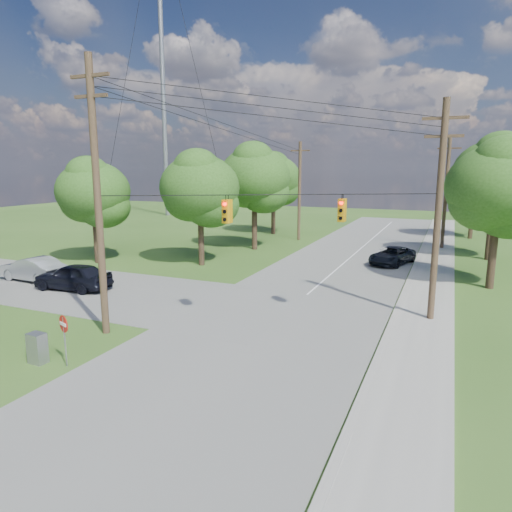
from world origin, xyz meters
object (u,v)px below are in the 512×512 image
at_px(control_cabinet, 37,348).
at_px(do_not_enter_sign, 64,329).
at_px(car_main_north, 392,256).
at_px(pole_sw, 97,195).
at_px(pole_north_w, 299,190).
at_px(car_cross_silver, 32,269).
at_px(pole_north_e, 446,193).
at_px(pole_ne, 438,209).
at_px(car_cross_dark, 73,276).

bearing_deg(control_cabinet, do_not_enter_sign, 13.17).
relative_size(car_main_north, control_cabinet, 4.02).
distance_m(pole_sw, pole_north_w, 29.62).
xyz_separation_m(pole_sw, car_cross_silver, (-11.13, 5.76, -5.40)).
distance_m(pole_north_e, control_cabinet, 36.21).
relative_size(pole_ne, car_cross_dark, 2.17).
xyz_separation_m(car_cross_dark, do_not_enter_sign, (8.03, -8.49, 0.63)).
xyz_separation_m(car_cross_dark, control_cabinet, (6.81, -8.70, -0.26)).
distance_m(pole_sw, pole_ne, 15.51).
height_order(pole_ne, pole_north_w, pole_ne).
distance_m(pole_sw, car_cross_silver, 13.65).
height_order(pole_north_w, car_main_north, pole_north_w).
xyz_separation_m(pole_ne, car_cross_dark, (-20.43, -2.54, -4.61)).
relative_size(pole_ne, pole_north_w, 1.05).
xyz_separation_m(car_main_north, do_not_enter_sign, (-9.00, -24.06, 0.79)).
bearing_deg(car_cross_silver, pole_north_w, 158.77).
relative_size(pole_sw, do_not_enter_sign, 5.97).
distance_m(car_cross_silver, do_not_enter_sign, 15.31).
xyz_separation_m(pole_sw, pole_north_w, (-0.40, 29.60, -1.10)).
relative_size(car_cross_silver, car_main_north, 1.00).
relative_size(car_main_north, do_not_enter_sign, 2.39).
relative_size(pole_ne, control_cabinet, 8.80).
distance_m(pole_sw, do_not_enter_sign, 5.95).
relative_size(pole_sw, car_cross_dark, 2.48).
height_order(pole_north_w, do_not_enter_sign, pole_north_w).
relative_size(pole_sw, pole_north_e, 1.20).
bearing_deg(pole_ne, do_not_enter_sign, -138.35).
bearing_deg(car_main_north, pole_sw, -99.25).
distance_m(car_cross_silver, car_main_north, 25.92).
xyz_separation_m(pole_north_w, car_cross_dark, (-6.53, -24.54, -4.27)).
relative_size(pole_sw, car_cross_silver, 2.50).
xyz_separation_m(car_cross_silver, do_not_enter_sign, (12.23, -9.18, 0.66)).
height_order(pole_sw, car_cross_silver, pole_sw).
distance_m(pole_north_w, do_not_enter_sign, 33.26).
relative_size(pole_north_w, car_cross_silver, 2.08).
bearing_deg(pole_north_e, pole_sw, -114.52).
bearing_deg(pole_north_w, car_main_north, -40.51).
relative_size(car_cross_silver, control_cabinet, 4.02).
height_order(pole_ne, pole_north_e, pole_ne).
bearing_deg(control_cabinet, car_cross_dark, 131.58).
relative_size(pole_sw, car_main_north, 2.50).
relative_size(pole_north_e, car_cross_silver, 2.08).
xyz_separation_m(pole_north_w, do_not_enter_sign, (1.50, -33.03, -3.64)).
bearing_deg(control_cabinet, pole_sw, 91.57).
bearing_deg(pole_north_e, car_cross_silver, -135.93).
xyz_separation_m(control_cabinet, do_not_enter_sign, (1.22, 0.21, 0.89)).
height_order(pole_north_e, pole_north_w, same).
height_order(control_cabinet, do_not_enter_sign, do_not_enter_sign).
bearing_deg(car_cross_silver, car_main_north, 128.02).
relative_size(pole_north_e, do_not_enter_sign, 4.98).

